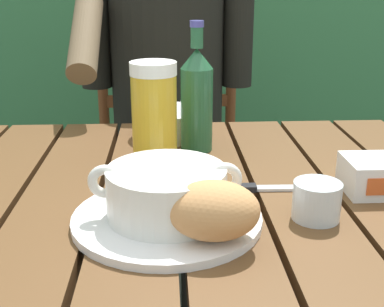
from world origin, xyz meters
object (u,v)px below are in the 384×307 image
(table_knife, at_px, (254,188))
(diner_bowl, at_px, (169,123))
(serving_plate, at_px, (167,218))
(beer_bottle, at_px, (197,98))
(butter_tub, at_px, (382,175))
(beer_glass, at_px, (154,114))
(water_glass_small, at_px, (317,201))
(soup_bowl, at_px, (167,191))
(person_eating, at_px, (167,101))
(bread_roll, at_px, (213,210))
(chair_near_diner, at_px, (168,156))

(table_knife, height_order, diner_bowl, diner_bowl)
(serving_plate, relative_size, table_knife, 1.67)
(beer_bottle, height_order, diner_bowl, beer_bottle)
(butter_tub, bearing_deg, beer_glass, 158.04)
(beer_glass, bearing_deg, water_glass_small, -45.70)
(soup_bowl, distance_m, beer_glass, 0.25)
(person_eating, height_order, diner_bowl, person_eating)
(diner_bowl, bearing_deg, bread_roll, -83.68)
(serving_plate, distance_m, beer_glass, 0.26)
(chair_near_diner, xyz_separation_m, table_knife, (0.14, -0.86, 0.24))
(chair_near_diner, relative_size, person_eating, 0.82)
(table_knife, bearing_deg, bread_roll, -115.35)
(soup_bowl, xyz_separation_m, beer_glass, (-0.02, 0.25, 0.05))
(person_eating, bearing_deg, serving_plate, -90.26)
(beer_glass, distance_m, diner_bowl, 0.19)
(chair_near_diner, distance_m, serving_plate, 1.00)
(chair_near_diner, bearing_deg, bread_roll, -87.01)
(beer_bottle, bearing_deg, table_knife, -68.85)
(soup_bowl, height_order, table_knife, soup_bowl)
(beer_bottle, height_order, water_glass_small, beer_bottle)
(chair_near_diner, bearing_deg, butter_tub, -68.19)
(soup_bowl, bearing_deg, diner_bowl, 89.13)
(bread_roll, bearing_deg, butter_tub, 29.41)
(chair_near_diner, distance_m, table_knife, 0.90)
(water_glass_small, distance_m, diner_bowl, 0.47)
(chair_near_diner, xyz_separation_m, diner_bowl, (-0.00, -0.55, 0.27))
(soup_bowl, height_order, diner_bowl, soup_bowl)
(soup_bowl, xyz_separation_m, diner_bowl, (0.01, 0.42, -0.02))
(chair_near_diner, relative_size, table_knife, 6.09)
(chair_near_diner, bearing_deg, beer_glass, -92.15)
(chair_near_diner, xyz_separation_m, beer_bottle, (0.06, -0.64, 0.35))
(beer_bottle, xyz_separation_m, water_glass_small, (0.16, -0.32, -0.08))
(table_knife, distance_m, diner_bowl, 0.34)
(chair_near_diner, distance_m, beer_bottle, 0.73)
(serving_plate, xyz_separation_m, diner_bowl, (0.01, 0.42, 0.02))
(chair_near_diner, relative_size, beer_bottle, 3.91)
(serving_plate, relative_size, soup_bowl, 1.24)
(beer_glass, distance_m, water_glass_small, 0.35)
(butter_tub, height_order, table_knife, butter_tub)
(chair_near_diner, distance_m, bread_roll, 1.08)
(person_eating, height_order, bread_roll, person_eating)
(serving_plate, relative_size, beer_glass, 1.42)
(table_knife, relative_size, diner_bowl, 1.06)
(water_glass_small, relative_size, table_knife, 0.43)
(bread_roll, height_order, diner_bowl, bread_roll)
(serving_plate, height_order, beer_bottle, beer_bottle)
(table_knife, bearing_deg, beer_bottle, 111.15)
(beer_glass, relative_size, table_knife, 1.17)
(beer_bottle, relative_size, table_knife, 1.56)
(bread_roll, height_order, beer_glass, beer_glass)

